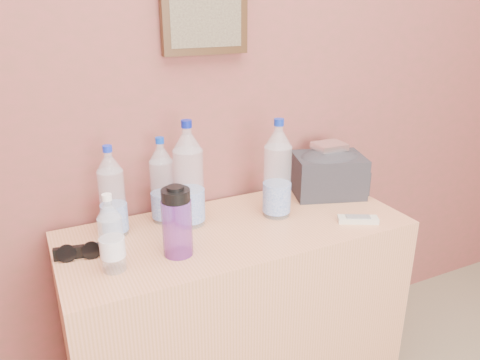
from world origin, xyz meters
The scene contains 12 objects.
picture_frame centered at (0.04, 1.98, 1.40)m, with size 0.30×0.03×0.25m, color #382311, non-canonical shape.
dresser centered at (0.04, 1.74, 0.37)m, with size 1.17×0.49×0.73m, color tan.
pet_large_a centered at (-0.33, 1.87, 0.86)m, with size 0.08×0.08×0.30m.
pet_large_b centered at (-0.16, 1.90, 0.86)m, with size 0.08×0.08×0.30m.
pet_large_c centered at (-0.09, 1.83, 0.89)m, with size 0.10×0.10×0.36m.
pet_large_d centered at (0.21, 1.76, 0.89)m, with size 0.10×0.10×0.35m.
pet_small centered at (-0.38, 1.65, 0.83)m, with size 0.07×0.07×0.23m.
nalgene_bottle centered at (-0.19, 1.65, 0.84)m, with size 0.09×0.09×0.22m.
sunglasses centered at (-0.46, 1.76, 0.75)m, with size 0.15×0.05×0.04m, color black, non-canonical shape.
ac_remote centered at (0.44, 1.59, 0.74)m, with size 0.14×0.04×0.02m, color silver.
toiletry_bag centered at (0.49, 1.84, 0.82)m, with size 0.26×0.19×0.18m, color black, non-canonical shape.
foil_packet centered at (0.50, 1.86, 0.92)m, with size 0.12×0.10×0.02m, color silver.
Camera 1 is at (-0.57, 0.46, 1.45)m, focal length 35.00 mm.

